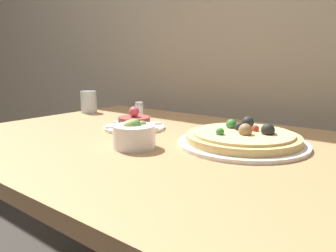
# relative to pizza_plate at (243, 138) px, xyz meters

# --- Properties ---
(dining_table) EXTENTS (1.20, 0.88, 0.76)m
(dining_table) POSITION_rel_pizza_plate_xyz_m (-0.23, -0.10, -0.12)
(dining_table) COLOR #AD7F51
(dining_table) RESTS_ON ground_plane
(pizza_plate) EXTENTS (0.35, 0.35, 0.06)m
(pizza_plate) POSITION_rel_pizza_plate_xyz_m (0.00, 0.00, 0.00)
(pizza_plate) COLOR white
(pizza_plate) RESTS_ON dining_table
(tartare_plate) EXTENTS (0.20, 0.20, 0.07)m
(tartare_plate) POSITION_rel_pizza_plate_xyz_m (-0.38, -0.03, -0.00)
(tartare_plate) COLOR white
(tartare_plate) RESTS_ON dining_table
(small_bowl) EXTENTS (0.11, 0.11, 0.08)m
(small_bowl) POSITION_rel_pizza_plate_xyz_m (-0.21, -0.20, 0.02)
(small_bowl) COLOR white
(small_bowl) RESTS_ON dining_table
(drinking_glass) EXTENTS (0.07, 0.07, 0.09)m
(drinking_glass) POSITION_rel_pizza_plate_xyz_m (-0.77, 0.10, 0.03)
(drinking_glass) COLOR silver
(drinking_glass) RESTS_ON dining_table
(salt_shaker) EXTENTS (0.03, 0.03, 0.07)m
(salt_shaker) POSITION_rel_pizza_plate_xyz_m (-0.46, 0.08, 0.02)
(salt_shaker) COLOR silver
(salt_shaker) RESTS_ON dining_table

